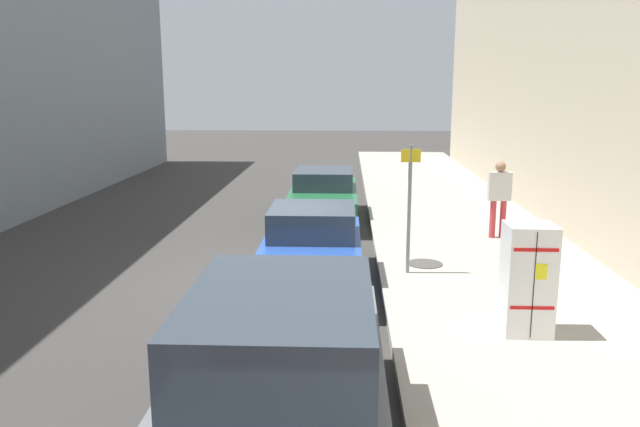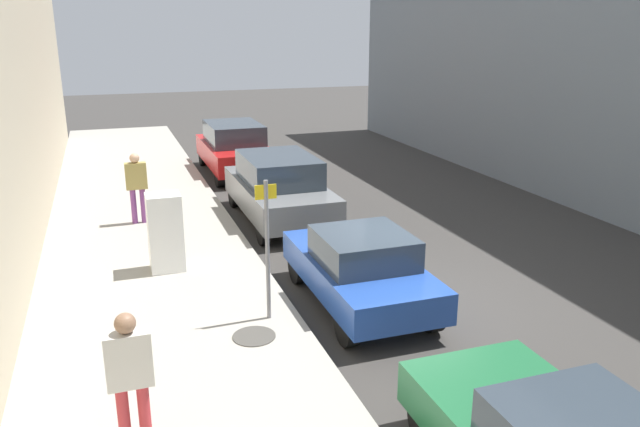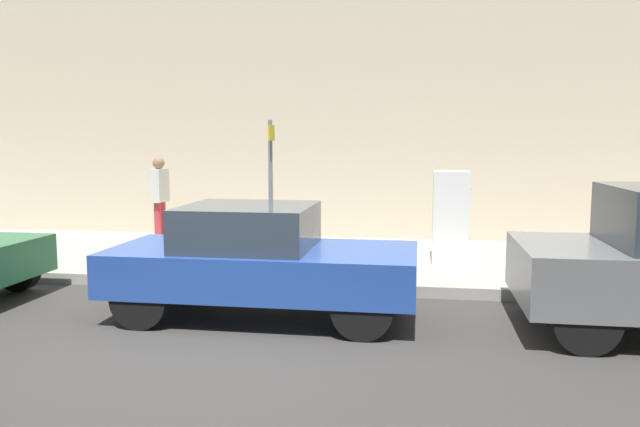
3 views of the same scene
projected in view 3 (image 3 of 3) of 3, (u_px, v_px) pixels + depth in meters
ground_plane at (233, 334)px, 7.40m from camera, size 80.00×80.00×0.00m
sidewalk_slab at (302, 259)px, 11.62m from camera, size 4.49×44.00×0.17m
building_facade_near at (326, 32)px, 14.10m from camera, size 1.66×39.60×9.48m
discarded_refrigerator at (450, 217)px, 10.80m from camera, size 0.68×0.62×1.59m
manhole_cover at (243, 267)px, 10.45m from camera, size 0.70×0.70×0.02m
street_sign_post at (271, 188)px, 9.80m from camera, size 0.36×0.07×2.43m
pedestrian_walking_far at (159, 194)px, 12.61m from camera, size 0.52×0.24×1.79m
parked_hatchback_blue at (260, 260)px, 8.08m from camera, size 1.78×3.93×1.46m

